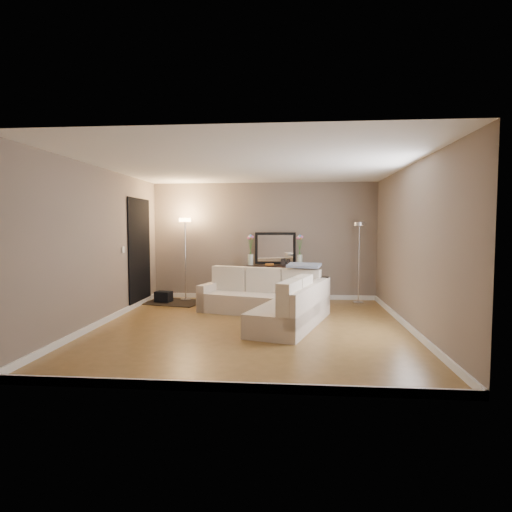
# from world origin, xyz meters

# --- Properties ---
(floor) EXTENTS (5.00, 5.50, 0.01)m
(floor) POSITION_xyz_m (0.00, 0.00, -0.01)
(floor) COLOR brown
(floor) RESTS_ON ground
(ceiling) EXTENTS (5.00, 5.50, 0.01)m
(ceiling) POSITION_xyz_m (0.00, 0.00, 2.60)
(ceiling) COLOR white
(ceiling) RESTS_ON ground
(wall_back) EXTENTS (5.00, 0.02, 2.60)m
(wall_back) POSITION_xyz_m (0.00, 2.76, 1.30)
(wall_back) COLOR #7B6C5F
(wall_back) RESTS_ON ground
(wall_front) EXTENTS (5.00, 0.02, 2.60)m
(wall_front) POSITION_xyz_m (0.00, -2.76, 1.30)
(wall_front) COLOR #7B6C5F
(wall_front) RESTS_ON ground
(wall_left) EXTENTS (0.02, 5.50, 2.60)m
(wall_left) POSITION_xyz_m (-2.51, 0.00, 1.30)
(wall_left) COLOR #7B6C5F
(wall_left) RESTS_ON ground
(wall_right) EXTENTS (0.02, 5.50, 2.60)m
(wall_right) POSITION_xyz_m (2.51, 0.00, 1.30)
(wall_right) COLOR #7B6C5F
(wall_right) RESTS_ON ground
(baseboard_back) EXTENTS (5.00, 0.03, 0.10)m
(baseboard_back) POSITION_xyz_m (0.00, 2.73, 0.05)
(baseboard_back) COLOR white
(baseboard_back) RESTS_ON ground
(baseboard_front) EXTENTS (5.00, 0.03, 0.10)m
(baseboard_front) POSITION_xyz_m (0.00, -2.73, 0.05)
(baseboard_front) COLOR white
(baseboard_front) RESTS_ON ground
(baseboard_left) EXTENTS (0.03, 5.50, 0.10)m
(baseboard_left) POSITION_xyz_m (-2.48, 0.00, 0.05)
(baseboard_left) COLOR white
(baseboard_left) RESTS_ON ground
(baseboard_right) EXTENTS (0.03, 5.50, 0.10)m
(baseboard_right) POSITION_xyz_m (2.48, 0.00, 0.05)
(baseboard_right) COLOR white
(baseboard_right) RESTS_ON ground
(doorway) EXTENTS (0.02, 1.20, 2.20)m
(doorway) POSITION_xyz_m (-2.48, 1.70, 1.10)
(doorway) COLOR black
(doorway) RESTS_ON ground
(switch_plate) EXTENTS (0.02, 0.08, 0.12)m
(switch_plate) POSITION_xyz_m (-2.48, 0.85, 1.20)
(switch_plate) COLOR white
(switch_plate) RESTS_ON ground
(sectional_sofa) EXTENTS (2.52, 2.86, 0.84)m
(sectional_sofa) POSITION_xyz_m (0.30, 0.69, 0.31)
(sectional_sofa) COLOR beige
(sectional_sofa) RESTS_ON floor
(throw_blanket) EXTENTS (0.67, 0.48, 0.08)m
(throw_blanket) POSITION_xyz_m (0.86, 1.11, 0.91)
(throw_blanket) COLOR gray
(throw_blanket) RESTS_ON sectional_sofa
(console_table) EXTENTS (1.27, 0.35, 0.78)m
(console_table) POSITION_xyz_m (0.19, 2.44, 0.44)
(console_table) COLOR black
(console_table) RESTS_ON floor
(leaning_mirror) EXTENTS (0.90, 0.05, 0.70)m
(leaning_mirror) POSITION_xyz_m (0.27, 2.60, 1.15)
(leaning_mirror) COLOR black
(leaning_mirror) RESTS_ON console_table
(table_decor) EXTENTS (0.54, 0.12, 0.13)m
(table_decor) POSITION_xyz_m (0.27, 2.41, 0.82)
(table_decor) COLOR #C56822
(table_decor) RESTS_ON console_table
(flower_vase_left) EXTENTS (0.14, 0.12, 0.67)m
(flower_vase_left) POSITION_xyz_m (-0.26, 2.44, 1.07)
(flower_vase_left) COLOR silver
(flower_vase_left) RESTS_ON console_table
(flower_vase_right) EXTENTS (0.14, 0.12, 0.67)m
(flower_vase_right) POSITION_xyz_m (0.81, 2.44, 1.07)
(flower_vase_right) COLOR silver
(flower_vase_right) RESTS_ON console_table
(floor_lamp_lit) EXTENTS (0.31, 0.31, 1.81)m
(floor_lamp_lit) POSITION_xyz_m (-1.70, 2.37, 1.28)
(floor_lamp_lit) COLOR silver
(floor_lamp_lit) RESTS_ON floor
(floor_lamp_unlit) EXTENTS (0.28, 0.28, 1.72)m
(floor_lamp_unlit) POSITION_xyz_m (2.05, 2.32, 1.21)
(floor_lamp_unlit) COLOR silver
(floor_lamp_unlit) RESTS_ON floor
(charcoal_rug) EXTENTS (1.35, 1.13, 0.02)m
(charcoal_rug) POSITION_xyz_m (-1.87, 2.06, 0.01)
(charcoal_rug) COLOR black
(charcoal_rug) RESTS_ON floor
(black_bag) EXTENTS (0.38, 0.31, 0.22)m
(black_bag) POSITION_xyz_m (-2.09, 2.01, 0.14)
(black_bag) COLOR black
(black_bag) RESTS_ON charcoal_rug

